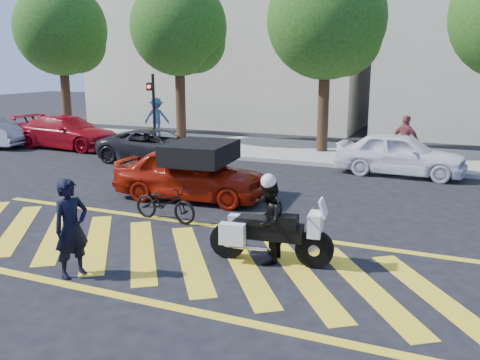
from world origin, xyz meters
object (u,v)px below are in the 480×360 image
at_px(red_convertible, 191,173).
at_px(officer_moto, 268,222).
at_px(officer_bike, 71,228).
at_px(parked_mid_left, 157,146).
at_px(bicycle, 165,203).
at_px(parked_mid_right, 400,154).
at_px(police_motorcycle, 269,234).
at_px(parked_left, 68,132).

bearing_deg(red_convertible, officer_moto, -139.29).
height_order(officer_bike, parked_mid_left, officer_bike).
distance_m(bicycle, parked_mid_left, 7.47).
xyz_separation_m(officer_moto, parked_mid_right, (1.40, 8.83, -0.07)).
height_order(officer_bike, officer_moto, officer_bike).
distance_m(officer_moto, parked_mid_right, 8.94).
relative_size(police_motorcycle, parked_mid_right, 0.56).
distance_m(parked_left, parked_mid_left, 5.39).
bearing_deg(officer_bike, parked_mid_right, -2.33).
bearing_deg(parked_left, bicycle, -126.60).
xyz_separation_m(police_motorcycle, red_convertible, (-3.49, 3.43, 0.15)).
bearing_deg(officer_moto, parked_left, -131.51).
distance_m(police_motorcycle, parked_mid_left, 10.54).
bearing_deg(police_motorcycle, parked_mid_left, 127.14).
bearing_deg(parked_mid_left, police_motorcycle, -141.98).
bearing_deg(parked_mid_right, parked_mid_left, 100.26).
relative_size(red_convertible, parked_left, 0.86).
bearing_deg(parked_mid_right, bicycle, 151.29).
bearing_deg(officer_moto, bicycle, -121.29).
bearing_deg(parked_mid_left, officer_bike, -160.94).
bearing_deg(parked_left, parked_mid_left, -100.99).
distance_m(officer_bike, police_motorcycle, 3.48).
bearing_deg(officer_bike, parked_mid_left, 43.79).
bearing_deg(officer_moto, parked_mid_left, -142.91).
bearing_deg(parked_left, officer_moto, -123.71).
bearing_deg(police_motorcycle, officer_moto, 159.42).
xyz_separation_m(parked_mid_left, parked_mid_right, (8.62, 1.17, 0.10)).
distance_m(officer_bike, parked_left, 14.40).
height_order(red_convertible, parked_mid_right, red_convertible).
height_order(police_motorcycle, red_convertible, red_convertible).
height_order(parked_left, parked_mid_left, parked_left).
bearing_deg(officer_bike, parked_left, 61.17).
height_order(officer_moto, red_convertible, officer_moto).
height_order(red_convertible, parked_left, red_convertible).
distance_m(parked_left, parked_mid_right, 13.88).
bearing_deg(bicycle, parked_mid_left, 38.59).
distance_m(officer_bike, parked_mid_right, 11.56).
distance_m(officer_bike, bicycle, 3.38).
height_order(bicycle, police_motorcycle, police_motorcycle).
xyz_separation_m(police_motorcycle, parked_mid_right, (1.39, 8.84, 0.15)).
relative_size(parked_left, parked_mid_left, 1.11).
distance_m(officer_bike, parked_mid_left, 10.51).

